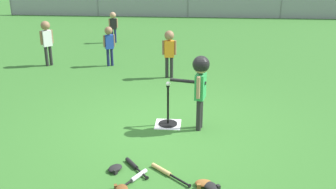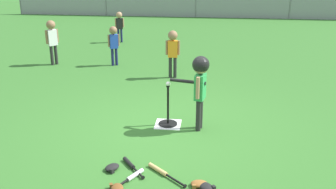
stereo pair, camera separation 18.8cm
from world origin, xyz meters
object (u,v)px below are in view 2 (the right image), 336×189
at_px(batting_tee, 168,118).
at_px(batter_child, 200,78).
at_px(fielder_deep_right, 52,36).
at_px(glove_by_plate, 112,167).
at_px(spare_bat_black, 131,165).
at_px(glove_tossed_aside, 199,184).
at_px(fielder_deep_left, 114,40).
at_px(glove_outfield_drop, 206,187).
at_px(fielder_deep_center, 119,23).
at_px(baseball_on_tee, 168,84).
at_px(fielder_near_left, 173,48).
at_px(glove_near_bats, 117,188).
at_px(spare_bat_silver, 132,177).
at_px(spare_bat_wood, 162,172).

bearing_deg(batting_tee, batter_child, -13.15).
relative_size(fielder_deep_right, glove_by_plate, 4.24).
distance_m(spare_bat_black, glove_tossed_aside, 1.03).
distance_m(fielder_deep_left, glove_outfield_drop, 5.93).
xyz_separation_m(fielder_deep_center, spare_bat_black, (1.87, -7.56, -0.60)).
distance_m(fielder_deep_center, fielder_deep_left, 2.66).
relative_size(fielder_deep_right, glove_tossed_aside, 5.00).
xyz_separation_m(batting_tee, glove_outfield_drop, (0.69, -1.88, -0.08)).
xyz_separation_m(batter_child, fielder_deep_center, (-2.76, 6.23, -0.27)).
bearing_deg(baseball_on_tee, glove_by_plate, -111.08).
bearing_deg(glove_outfield_drop, fielder_near_left, 100.96).
relative_size(glove_by_plate, glove_tossed_aside, 1.18).
height_order(batter_child, glove_outfield_drop, batter_child).
distance_m(batting_tee, baseball_on_tee, 0.63).
height_order(fielder_near_left, spare_bat_black, fielder_near_left).
height_order(batting_tee, glove_near_bats, batting_tee).
relative_size(batting_tee, baseball_on_tee, 9.51).
bearing_deg(fielder_deep_center, spare_bat_silver, -76.12).
distance_m(glove_by_plate, glove_outfield_drop, 1.33).
distance_m(fielder_deep_right, spare_bat_wood, 6.07).
xyz_separation_m(glove_tossed_aside, glove_outfield_drop, (0.09, -0.06, 0.00)).
xyz_separation_m(batting_tee, fielder_deep_center, (-2.23, 6.10, 0.51)).
distance_m(fielder_deep_right, glove_near_bats, 6.19).
height_order(fielder_deep_center, spare_bat_black, fielder_deep_center).
bearing_deg(fielder_deep_right, baseball_on_tee, -45.22).
bearing_deg(baseball_on_tee, spare_bat_black, -103.91).
height_order(fielder_near_left, glove_near_bats, fielder_near_left).
distance_m(baseball_on_tee, fielder_deep_left, 3.90).
xyz_separation_m(fielder_deep_right, glove_tossed_aside, (3.95, -5.20, -0.71)).
bearing_deg(batter_child, glove_tossed_aside, -87.68).
relative_size(fielder_deep_left, spare_bat_wood, 1.79).
distance_m(spare_bat_wood, glove_by_plate, 0.69).
distance_m(batter_child, fielder_deep_left, 4.28).
relative_size(fielder_deep_left, spare_bat_black, 2.02).
distance_m(spare_bat_silver, spare_bat_black, 0.31).
xyz_separation_m(batting_tee, glove_tossed_aside, (0.60, -1.83, -0.08)).
distance_m(fielder_deep_right, spare_bat_black, 5.72).
height_order(fielder_deep_right, glove_outfield_drop, fielder_deep_right).
height_order(batting_tee, fielder_near_left, fielder_near_left).
height_order(baseball_on_tee, glove_by_plate, baseball_on_tee).
bearing_deg(glove_tossed_aside, fielder_deep_left, 114.09).
bearing_deg(batting_tee, glove_near_bats, -101.64).
height_order(glove_by_plate, glove_tossed_aside, same).
xyz_separation_m(fielder_deep_center, fielder_deep_left, (0.45, -2.63, 0.03)).
height_order(batter_child, spare_bat_black, batter_child).
relative_size(baseball_on_tee, spare_bat_wood, 0.13).
distance_m(baseball_on_tee, glove_near_bats, 2.20).
xyz_separation_m(fielder_deep_right, glove_outfield_drop, (4.04, -5.26, -0.71)).
bearing_deg(glove_near_bats, fielder_deep_left, 103.77).
distance_m(fielder_deep_center, fielder_near_left, 4.04).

